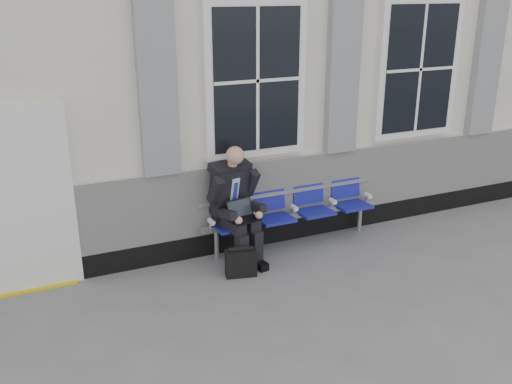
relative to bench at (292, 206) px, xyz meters
name	(u,v)px	position (x,y,z in m)	size (l,w,h in m)	color
ground	(452,260)	(1.68, -1.32, -0.55)	(70.00, 70.00, 0.00)	slate
station_building	(323,57)	(1.66, 2.15, 1.67)	(14.40, 4.40, 4.49)	silver
bench	(292,206)	(0.00, 0.00, 0.00)	(2.60, 0.47, 0.91)	#9EA0A3
businessman	(235,201)	(-0.88, -0.14, 0.26)	(0.67, 0.90, 1.52)	black
briefcase	(241,262)	(-0.99, -0.59, -0.37)	(0.40, 0.24, 0.39)	black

